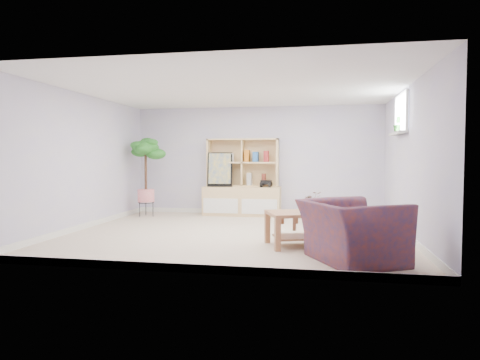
% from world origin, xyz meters
% --- Properties ---
extents(floor, '(5.50, 5.00, 0.01)m').
position_xyz_m(floor, '(0.00, 0.00, 0.00)').
color(floor, beige).
rests_on(floor, ground).
extents(ceiling, '(5.50, 5.00, 0.01)m').
position_xyz_m(ceiling, '(0.00, 0.00, 2.40)').
color(ceiling, white).
rests_on(ceiling, walls).
extents(walls, '(5.51, 5.01, 2.40)m').
position_xyz_m(walls, '(0.00, 0.00, 1.20)').
color(walls, silver).
rests_on(walls, floor).
extents(baseboard, '(5.50, 5.00, 0.10)m').
position_xyz_m(baseboard, '(0.00, 0.00, 0.05)').
color(baseboard, white).
rests_on(baseboard, floor).
extents(window, '(0.10, 0.98, 0.68)m').
position_xyz_m(window, '(2.73, 0.60, 2.00)').
color(window, '#C3DCFF').
rests_on(window, walls).
extents(window_sill, '(0.14, 1.00, 0.04)m').
position_xyz_m(window_sill, '(2.67, 0.60, 1.68)').
color(window_sill, white).
rests_on(window_sill, walls).
extents(storage_unit, '(1.69, 0.57, 1.69)m').
position_xyz_m(storage_unit, '(-0.28, 2.24, 0.84)').
color(storage_unit, '#E0C57B').
rests_on(storage_unit, floor).
extents(poster, '(0.56, 0.19, 0.76)m').
position_xyz_m(poster, '(-0.76, 2.17, 1.01)').
color(poster, yellow).
rests_on(poster, storage_unit).
extents(toy_truck, '(0.34, 0.25, 0.17)m').
position_xyz_m(toy_truck, '(0.26, 2.17, 0.72)').
color(toy_truck, black).
rests_on(toy_truck, storage_unit).
extents(coffee_table, '(1.36, 1.04, 0.49)m').
position_xyz_m(coffee_table, '(1.25, -0.76, 0.25)').
color(coffee_table, '#9F674A').
rests_on(coffee_table, floor).
extents(table_plant, '(0.32, 0.31, 0.29)m').
position_xyz_m(table_plant, '(1.27, -0.68, 0.63)').
color(table_plant, '#226921').
rests_on(table_plant, coffee_table).
extents(floor_tree, '(0.68, 0.68, 1.71)m').
position_xyz_m(floor_tree, '(-2.30, 1.72, 0.85)').
color(floor_tree, '#1E7022').
rests_on(floor_tree, floor).
extents(armchair, '(1.42, 1.48, 0.85)m').
position_xyz_m(armchair, '(1.76, -1.66, 0.42)').
color(armchair, navy).
rests_on(armchair, floor).
extents(sill_plant, '(0.17, 0.15, 0.26)m').
position_xyz_m(sill_plant, '(2.67, 0.60, 1.83)').
color(sill_plant, '#1E7022').
rests_on(sill_plant, window_sill).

